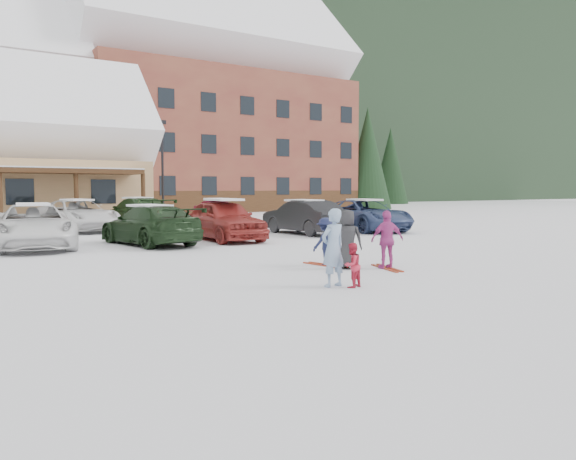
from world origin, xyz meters
TOP-DOWN VIEW (x-y plane):
  - ground at (0.00, 0.00)m, footprint 160.00×160.00m
  - alpine_hotel at (14.27, 38.00)m, footprint 31.48×14.01m
  - lamp_post at (6.32, 24.92)m, footprint 0.50×0.25m
  - conifer_1 at (30.00, 32.00)m, footprint 4.84×4.84m
  - conifer_3 at (6.00, 44.00)m, footprint 3.96×3.96m
  - conifer_4 at (34.00, 46.00)m, footprint 5.06×5.06m
  - adult_skier at (-0.02, -1.13)m, footprint 0.61×0.44m
  - toddler_red at (0.24, -1.41)m, footprint 0.51×0.44m
  - child_navy at (1.73, 1.43)m, footprint 0.85×0.57m
  - skis_child_navy at (1.73, 1.43)m, footprint 0.40×1.41m
  - child_magenta at (2.67, 0.16)m, footprint 0.91×0.59m
  - skis_child_magenta at (2.67, 0.16)m, footprint 0.61×1.39m
  - bystander_dark at (1.83, 0.67)m, footprint 0.84×0.82m
  - parked_car_2 at (-3.80, 10.02)m, footprint 3.10×5.55m
  - parked_car_3 at (-0.18, 9.10)m, footprint 2.59×5.00m
  - parked_car_4 at (2.77, 9.21)m, footprint 2.01×4.66m
  - parked_car_5 at (7.03, 9.97)m, footprint 1.74×4.53m
  - parked_car_6 at (10.41, 9.89)m, footprint 2.91×5.47m
  - parked_car_10 at (-0.87, 16.86)m, footprint 3.28×5.62m
  - parked_car_11 at (2.15, 17.44)m, footprint 2.45×5.37m
  - parked_car_12 at (6.70, 17.66)m, footprint 1.80×4.23m

SIDE VIEW (x-z plane):
  - ground at x=0.00m, z-range 0.00..0.00m
  - skis_child_navy at x=1.73m, z-range 0.00..0.03m
  - skis_child_magenta at x=2.67m, z-range 0.00..0.03m
  - toddler_red at x=0.24m, z-range 0.00..0.89m
  - child_navy at x=1.73m, z-range 0.00..1.23m
  - parked_car_3 at x=-0.18m, z-range 0.00..1.39m
  - parked_car_12 at x=6.70m, z-range 0.00..1.42m
  - child_magenta at x=2.67m, z-range 0.00..1.44m
  - bystander_dark at x=1.83m, z-range 0.00..1.46m
  - parked_car_6 at x=10.41m, z-range 0.00..1.46m
  - parked_car_2 at x=-3.80m, z-range 0.00..1.47m
  - parked_car_10 at x=-0.87m, z-range 0.00..1.47m
  - parked_car_5 at x=7.03m, z-range 0.00..1.47m
  - parked_car_11 at x=2.15m, z-range 0.00..1.52m
  - parked_car_4 at x=2.77m, z-range 0.00..1.57m
  - adult_skier at x=-0.02m, z-range 0.00..1.58m
  - lamp_post at x=6.32m, z-range 0.40..6.77m
  - conifer_3 at x=6.00m, z-range 0.53..9.71m
  - conifer_1 at x=30.00m, z-range 0.65..11.87m
  - conifer_4 at x=34.00m, z-range 0.68..12.41m
  - alpine_hotel at x=14.27m, z-range -2.11..19.37m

